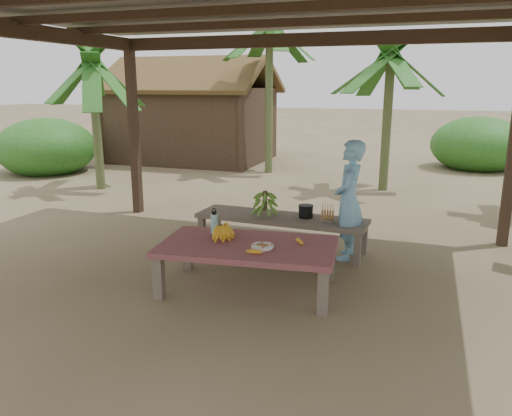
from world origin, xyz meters
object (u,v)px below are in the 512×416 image
(ripe_banana_bunch, at_px, (220,230))
(cooking_pot, at_px, (306,212))
(bench, at_px, (281,221))
(plate, at_px, (262,246))
(work_table, at_px, (248,250))
(water_flask, at_px, (214,223))
(woman, at_px, (349,200))

(ripe_banana_bunch, distance_m, cooking_pot, 1.46)
(bench, relative_size, plate, 9.69)
(work_table, relative_size, bench, 0.85)
(work_table, relative_size, cooking_pot, 10.45)
(plate, distance_m, water_flask, 0.74)
(cooking_pot, bearing_deg, water_flask, -123.23)
(bench, bearing_deg, work_table, -86.06)
(work_table, relative_size, water_flask, 6.63)
(woman, bearing_deg, ripe_banana_bunch, -42.99)
(bench, height_order, woman, woman)
(bench, bearing_deg, woman, 1.18)
(cooking_pot, distance_m, woman, 0.59)
(cooking_pot, bearing_deg, ripe_banana_bunch, -115.43)
(ripe_banana_bunch, xyz_separation_m, cooking_pot, (0.62, 1.31, -0.06))
(bench, relative_size, cooking_pot, 12.26)
(water_flask, bearing_deg, work_table, -26.83)
(bench, height_order, plate, plate)
(water_flask, bearing_deg, cooking_pot, 56.77)
(woman, bearing_deg, cooking_pot, -97.45)
(ripe_banana_bunch, xyz_separation_m, woman, (1.17, 1.24, 0.15))
(plate, relative_size, water_flask, 0.80)
(work_table, distance_m, water_flask, 0.57)
(bench, height_order, ripe_banana_bunch, ripe_banana_bunch)
(plate, height_order, woman, woman)
(bench, distance_m, plate, 1.45)
(work_table, xyz_separation_m, plate, (0.18, -0.08, 0.08))
(bench, height_order, cooking_pot, cooking_pot)
(ripe_banana_bunch, bearing_deg, plate, -17.65)
(work_table, xyz_separation_m, bench, (-0.03, 1.35, -0.04))
(water_flask, xyz_separation_m, cooking_pot, (0.76, 1.16, -0.09))
(ripe_banana_bunch, distance_m, woman, 1.71)
(work_table, bearing_deg, cooking_pot, 72.44)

